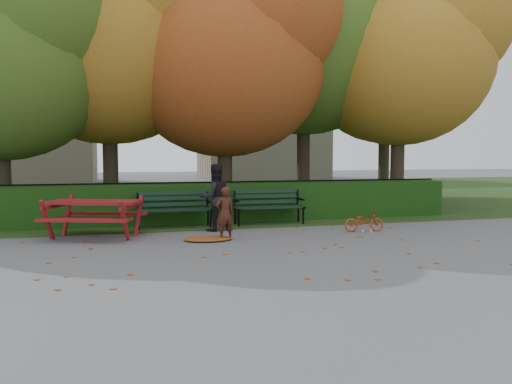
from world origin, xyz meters
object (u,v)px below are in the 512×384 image
object	(u,v)px
tree_d	(318,27)
tree_a	(9,45)
adult	(215,198)
bicycle	(364,221)
bench_left	(174,206)
tree_c	(237,50)
child	(225,213)
tree_e	(413,50)
bench_right	(268,204)
picnic_table	(94,209)
tree_g	(396,66)
tree_b	(120,28)

from	to	relation	value
tree_d	tree_a	bearing A→B (deg)	-169.67
adult	bicycle	size ratio (longest dim) A/B	1.68
bench_left	adult	xyz separation A→B (m)	(0.86, -0.80, 0.26)
tree_c	child	world-z (taller)	tree_c
tree_e	bicycle	world-z (taller)	tree_e
tree_e	bench_left	world-z (taller)	tree_e
tree_d	tree_e	xyz separation A→B (m)	(2.64, -1.46, -0.90)
bench_right	bicycle	bearing A→B (deg)	-46.98
child	tree_a	bearing A→B (deg)	-54.13
picnic_table	child	world-z (taller)	child
picnic_table	tree_e	bearing A→B (deg)	38.14
tree_g	adult	distance (m)	12.05
tree_b	tree_d	size ratio (longest dim) A/B	0.92
tree_c	tree_d	distance (m)	3.50
tree_b	bench_right	world-z (taller)	tree_b
tree_g	picnic_table	world-z (taller)	tree_g
tree_a	adult	world-z (taller)	tree_a
tree_g	tree_d	bearing A→B (deg)	-150.39
picnic_table	adult	xyz separation A→B (m)	(2.65, 0.29, 0.15)
tree_b	bicycle	world-z (taller)	tree_b
tree_g	tree_a	bearing A→B (deg)	-162.81
picnic_table	adult	size ratio (longest dim) A/B	1.46
tree_a	tree_g	size ratio (longest dim) A/B	0.88
tree_b	bench_right	bearing A→B (deg)	-40.67
tree_g	adult	xyz separation A→B (m)	(-8.77, -6.86, -4.60)
picnic_table	tree_g	bearing A→B (deg)	51.98
adult	bench_left	bearing A→B (deg)	-53.14
tree_b	bench_right	size ratio (longest dim) A/B	4.88
tree_c	picnic_table	size ratio (longest dim) A/B	3.53
tree_g	adult	bearing A→B (deg)	-141.97
tree_d	bench_left	bearing A→B (deg)	-145.74
tree_e	tree_a	bearing A→B (deg)	-179.06
tree_d	adult	distance (m)	8.03
tree_a	tree_e	size ratio (longest dim) A/B	0.92
child	adult	size ratio (longest dim) A/B	0.72
tree_e	child	distance (m)	9.33
tree_e	child	bearing A→B (deg)	-149.21
tree_a	tree_c	size ratio (longest dim) A/B	0.94
tree_b	bench_left	xyz separation A→B (m)	(1.14, -3.04, -4.88)
tree_b	tree_c	world-z (taller)	tree_b
tree_e	bench_left	size ratio (longest dim) A/B	4.53
tree_b	child	world-z (taller)	tree_b
tree_c	adult	xyz separation A→B (m)	(-1.27, -3.06, -4.05)
tree_a	tree_e	bearing A→B (deg)	0.94
tree_a	bench_left	bearing A→B (deg)	-25.76
tree_c	tree_a	bearing A→B (deg)	-176.35
tree_g	bench_right	distance (m)	10.61
bench_right	bicycle	world-z (taller)	bench_right
tree_d	bicycle	distance (m)	7.94
child	bicycle	bearing A→B (deg)	170.39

